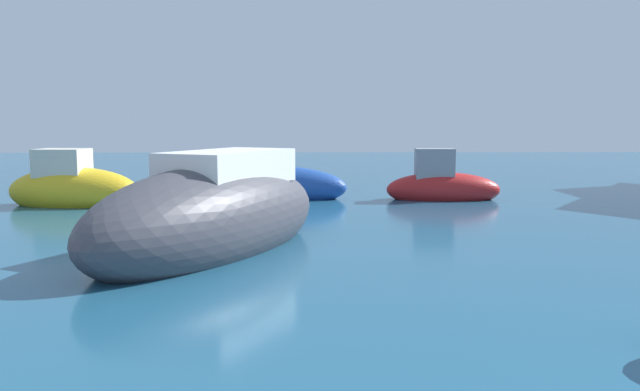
% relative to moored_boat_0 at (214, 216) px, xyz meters
% --- Properties ---
extents(moored_boat_0, '(4.63, 6.36, 2.11)m').
position_rel_moored_boat_0_xyz_m(moored_boat_0, '(0.00, 0.00, 0.00)').
color(moored_boat_0, '#3F3F47').
rests_on(moored_boat_0, ground).
extents(moored_boat_3, '(3.20, 1.25, 1.63)m').
position_rel_moored_boat_0_xyz_m(moored_boat_3, '(5.37, 7.00, -0.21)').
color(moored_boat_3, '#B21E1E').
rests_on(moored_boat_3, ground).
extents(moored_boat_5, '(3.60, 1.80, 1.75)m').
position_rel_moored_boat_0_xyz_m(moored_boat_5, '(-4.46, 5.98, -0.15)').
color(moored_boat_5, gold).
rests_on(moored_boat_5, ground).
extents(moored_boat_9, '(4.38, 2.25, 1.17)m').
position_rel_moored_boat_0_xyz_m(moored_boat_9, '(0.69, 7.57, -0.26)').
color(moored_boat_9, '#1E479E').
rests_on(moored_boat_9, ground).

